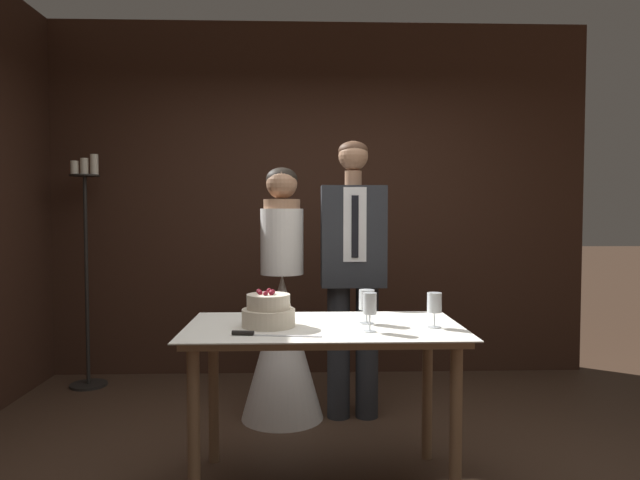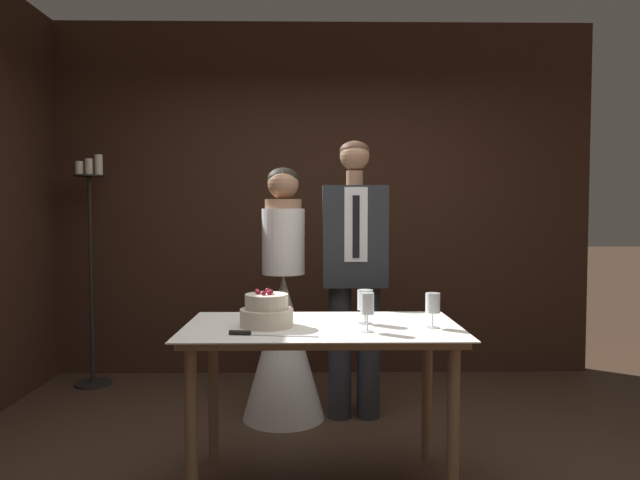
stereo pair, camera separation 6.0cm
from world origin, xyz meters
The scene contains 10 objects.
wall_back centered at (0.00, 2.15, 1.47)m, with size 4.58×0.12×2.93m, color #382116.
cake_table centered at (0.00, 0.08, 0.70)m, with size 1.35×0.76×0.80m.
tiered_cake centered at (-0.27, 0.06, 0.87)m, with size 0.26×0.26×0.18m.
cake_knife centered at (-0.30, -0.15, 0.81)m, with size 0.41×0.07×0.02m.
wine_glass_near centered at (0.21, 0.12, 0.91)m, with size 0.08×0.08×0.17m.
wine_glass_middle centered at (0.21, -0.08, 0.92)m, with size 0.06×0.06×0.18m.
wine_glass_far centered at (0.53, 0.01, 0.92)m, with size 0.07×0.07×0.17m.
bride centered at (-0.24, 1.02, 0.60)m, with size 0.54×0.54×1.65m.
groom centered at (0.23, 1.02, 1.01)m, with size 0.42×0.25×1.82m.
candle_stand centered at (-1.77, 1.77, 0.92)m, with size 0.28×0.28×1.80m.
Camera 2 is at (-0.05, -2.69, 1.35)m, focal length 32.00 mm.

